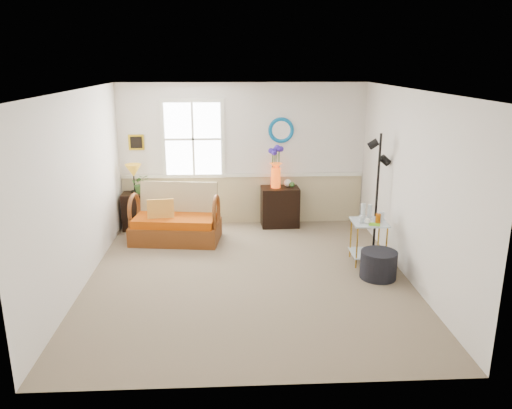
{
  "coord_description": "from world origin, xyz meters",
  "views": [
    {
      "loc": [
        -0.23,
        -6.56,
        2.97
      ],
      "look_at": [
        0.13,
        0.25,
        1.0
      ],
      "focal_mm": 35.0,
      "sensor_mm": 36.0,
      "label": 1
    }
  ],
  "objects_px": {
    "side_table": "(368,242)",
    "floor_lamp": "(377,194)",
    "loveseat": "(175,214)",
    "lamp_stand": "(134,211)",
    "cabinet": "(280,207)",
    "ottoman": "(378,265)"
  },
  "relations": [
    {
      "from": "cabinet",
      "to": "ottoman",
      "type": "relative_size",
      "value": 1.43
    },
    {
      "from": "loveseat",
      "to": "lamp_stand",
      "type": "relative_size",
      "value": 2.16
    },
    {
      "from": "floor_lamp",
      "to": "loveseat",
      "type": "bearing_deg",
      "value": -175.53
    },
    {
      "from": "floor_lamp",
      "to": "ottoman",
      "type": "distance_m",
      "value": 1.29
    },
    {
      "from": "loveseat",
      "to": "ottoman",
      "type": "xyz_separation_m",
      "value": [
        3.01,
        -1.68,
        -0.28
      ]
    },
    {
      "from": "side_table",
      "to": "floor_lamp",
      "type": "height_order",
      "value": "floor_lamp"
    },
    {
      "from": "lamp_stand",
      "to": "cabinet",
      "type": "height_order",
      "value": "cabinet"
    },
    {
      "from": "cabinet",
      "to": "ottoman",
      "type": "height_order",
      "value": "cabinet"
    },
    {
      "from": "lamp_stand",
      "to": "loveseat",
      "type": "bearing_deg",
      "value": -38.61
    },
    {
      "from": "loveseat",
      "to": "lamp_stand",
      "type": "height_order",
      "value": "loveseat"
    },
    {
      "from": "loveseat",
      "to": "ottoman",
      "type": "bearing_deg",
      "value": -21.97
    },
    {
      "from": "lamp_stand",
      "to": "side_table",
      "type": "xyz_separation_m",
      "value": [
        3.83,
        -1.77,
        -0.01
      ]
    },
    {
      "from": "side_table",
      "to": "floor_lamp",
      "type": "relative_size",
      "value": 0.34
    },
    {
      "from": "lamp_stand",
      "to": "cabinet",
      "type": "distance_m",
      "value": 2.67
    },
    {
      "from": "lamp_stand",
      "to": "floor_lamp",
      "type": "height_order",
      "value": "floor_lamp"
    },
    {
      "from": "loveseat",
      "to": "floor_lamp",
      "type": "distance_m",
      "value": 3.33
    },
    {
      "from": "side_table",
      "to": "ottoman",
      "type": "height_order",
      "value": "side_table"
    },
    {
      "from": "loveseat",
      "to": "side_table",
      "type": "xyz_separation_m",
      "value": [
        3.01,
        -1.11,
        -0.15
      ]
    },
    {
      "from": "loveseat",
      "to": "floor_lamp",
      "type": "height_order",
      "value": "floor_lamp"
    },
    {
      "from": "ottoman",
      "to": "floor_lamp",
      "type": "bearing_deg",
      "value": 77.74
    },
    {
      "from": "loveseat",
      "to": "side_table",
      "type": "distance_m",
      "value": 3.21
    },
    {
      "from": "lamp_stand",
      "to": "side_table",
      "type": "bearing_deg",
      "value": -24.81
    }
  ]
}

